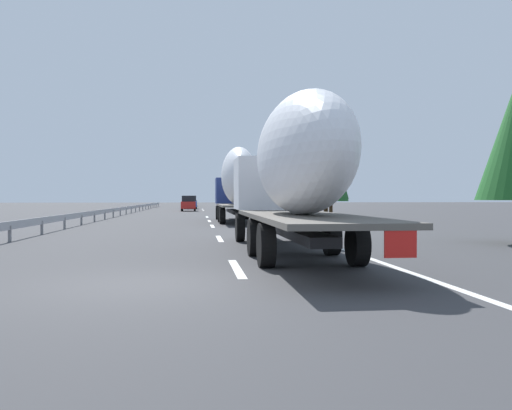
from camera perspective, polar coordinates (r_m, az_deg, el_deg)
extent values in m
plane|color=#38383A|center=(50.07, -7.54, -1.08)|extent=(260.00, 260.00, 0.00)
cube|color=white|center=(12.18, -2.11, -6.89)|extent=(3.20, 0.20, 0.01)
cube|color=white|center=(20.95, -3.98, -3.66)|extent=(3.20, 0.20, 0.01)
cube|color=white|center=(30.18, -4.77, -2.30)|extent=(3.20, 0.20, 0.01)
cube|color=white|center=(36.84, -5.09, -1.74)|extent=(3.20, 0.20, 0.01)
cube|color=white|center=(44.49, -5.34, -1.30)|extent=(3.20, 0.20, 0.01)
cube|color=white|center=(66.96, -5.75, -0.60)|extent=(3.20, 0.20, 0.01)
cube|color=white|center=(75.06, -5.83, -0.45)|extent=(3.20, 0.20, 0.01)
cube|color=white|center=(55.25, -1.73, -0.89)|extent=(110.00, 0.20, 0.01)
cube|color=navy|center=(39.46, -2.58, 1.55)|extent=(2.40, 2.50, 1.90)
cube|color=black|center=(40.57, -2.68, 2.24)|extent=(0.08, 2.12, 0.80)
cube|color=#262628|center=(36.66, -2.27, -0.71)|extent=(10.38, 0.70, 0.24)
cube|color=#59544C|center=(33.84, -1.91, -0.04)|extent=(8.88, 2.50, 0.12)
ellipsoid|color=white|center=(33.88, -1.92, 3.18)|extent=(7.09, 2.20, 3.68)
cube|color=red|center=(29.52, 0.11, -0.62)|extent=(0.04, 0.56, 0.56)
cylinder|color=black|center=(39.41, -4.17, -0.82)|extent=(1.04, 0.30, 1.04)
cylinder|color=black|center=(39.57, -0.98, -0.81)|extent=(1.04, 0.30, 1.04)
cylinder|color=black|center=(34.98, -3.87, -1.03)|extent=(1.04, 0.35, 1.04)
cylinder|color=black|center=(35.15, -0.28, -1.01)|extent=(1.04, 0.35, 1.04)
cylinder|color=black|center=(32.58, -3.67, -1.16)|extent=(1.04, 0.35, 1.04)
cylinder|color=black|center=(32.77, 0.17, -1.15)|extent=(1.04, 0.35, 1.04)
cube|color=silver|center=(19.64, 1.45, 2.31)|extent=(2.40, 2.50, 1.90)
cube|color=black|center=(20.75, 1.03, 3.61)|extent=(0.08, 2.12, 0.80)
cube|color=#262628|center=(16.65, 2.91, -2.52)|extent=(11.22, 0.70, 0.24)
cube|color=#59544C|center=(13.63, 5.02, -1.28)|extent=(9.80, 2.50, 0.12)
ellipsoid|color=white|center=(13.66, 5.04, 5.48)|extent=(7.07, 2.20, 3.09)
cube|color=red|center=(9.17, 15.41, -3.81)|extent=(0.04, 0.56, 0.56)
cylinder|color=black|center=(19.54, -1.75, -2.46)|extent=(1.04, 0.30, 1.04)
cylinder|color=black|center=(19.85, 4.60, -2.42)|extent=(1.04, 0.30, 1.04)
cylinder|color=black|center=(14.68, -0.14, -3.55)|extent=(1.04, 0.35, 1.04)
cylinder|color=black|center=(15.08, 8.21, -3.44)|extent=(1.04, 0.35, 1.04)
cylinder|color=black|center=(12.30, 1.11, -4.39)|extent=(1.04, 0.35, 1.04)
cylinder|color=black|center=(12.78, 10.95, -4.21)|extent=(1.04, 0.35, 1.04)
cube|color=black|center=(103.26, -6.96, 0.30)|extent=(4.63, 1.80, 0.84)
cube|color=black|center=(102.91, -6.97, 0.76)|extent=(2.55, 1.59, 0.81)
cylinder|color=black|center=(104.71, -7.40, 0.07)|extent=(0.64, 0.22, 0.64)
cylinder|color=black|center=(104.69, -6.52, 0.08)|extent=(0.64, 0.22, 0.64)
cylinder|color=black|center=(101.84, -7.42, 0.05)|extent=(0.64, 0.22, 0.64)
cylinder|color=black|center=(101.83, -6.52, 0.06)|extent=(0.64, 0.22, 0.64)
cube|color=red|center=(64.57, -7.35, 0.00)|extent=(4.07, 1.75, 0.84)
cube|color=black|center=(64.26, -7.35, 0.69)|extent=(2.24, 1.54, 0.72)
cylinder|color=black|center=(65.85, -8.01, -0.35)|extent=(0.64, 0.22, 0.64)
cylinder|color=black|center=(65.83, -6.66, -0.35)|extent=(0.64, 0.22, 0.64)
cylinder|color=black|center=(63.33, -8.06, -0.40)|extent=(0.64, 0.22, 0.64)
cylinder|color=black|center=(63.31, -6.66, -0.39)|extent=(0.64, 0.22, 0.64)
cube|color=#28479E|center=(77.08, -7.14, 0.13)|extent=(4.23, 1.88, 0.84)
cube|color=black|center=(76.76, -7.14, 0.73)|extent=(2.33, 1.66, 0.77)
cylinder|color=black|center=(78.41, -7.74, -0.17)|extent=(0.64, 0.22, 0.64)
cylinder|color=black|center=(78.40, -6.51, -0.17)|extent=(0.64, 0.22, 0.64)
cylinder|color=black|center=(75.79, -7.78, -0.20)|extent=(0.64, 0.22, 0.64)
cylinder|color=black|center=(75.77, -6.51, -0.20)|extent=(0.64, 0.22, 0.64)
cube|color=#ADB2B7|center=(94.39, -7.20, 0.25)|extent=(4.51, 1.89, 0.84)
cube|color=black|center=(94.05, -7.20, 0.72)|extent=(2.48, 1.66, 0.70)
cylinder|color=black|center=(95.81, -7.69, 0.01)|extent=(0.64, 0.22, 0.64)
cylinder|color=black|center=(95.79, -6.68, 0.01)|extent=(0.64, 0.22, 0.64)
cylinder|color=black|center=(93.01, -7.73, -0.02)|extent=(0.64, 0.22, 0.64)
cylinder|color=black|center=(92.99, -6.69, -0.01)|extent=(0.64, 0.22, 0.64)
cylinder|color=gray|center=(54.84, -0.44, 0.41)|extent=(0.10, 0.10, 2.52)
cube|color=#2D569E|center=(54.85, -0.44, 2.09)|extent=(0.06, 0.90, 0.70)
cylinder|color=#472D19|center=(59.10, 4.87, -0.09)|extent=(0.29, 0.29, 1.45)
cone|color=#194C1E|center=(59.12, 4.88, 2.59)|extent=(2.78, 2.78, 4.08)
cylinder|color=#472D19|center=(48.60, 8.13, -0.26)|extent=(0.32, 0.32, 1.48)
cone|color=#194C1E|center=(48.67, 8.14, 4.10)|extent=(3.28, 3.28, 5.92)
cylinder|color=#472D19|center=(39.72, 7.59, -0.57)|extent=(0.31, 0.31, 1.38)
cone|color=#194C1E|center=(39.76, 7.60, 3.69)|extent=(3.39, 3.39, 4.53)
cylinder|color=#472D19|center=(81.73, 0.05, 0.24)|extent=(0.31, 0.31, 1.68)
cone|color=#286B2D|center=(81.76, 0.05, 2.48)|extent=(3.48, 3.48, 4.70)
cylinder|color=#472D19|center=(49.68, 7.55, -0.03)|extent=(0.32, 0.32, 1.85)
cone|color=#1E5B23|center=(49.75, 7.56, 3.89)|extent=(3.02, 3.02, 4.95)
cube|color=#9EA0A5|center=(53.48, -13.92, -0.33)|extent=(94.00, 0.06, 0.32)
cube|color=slate|center=(21.51, -25.19, -2.83)|extent=(0.10, 0.10, 0.60)
cube|color=slate|center=(25.41, -22.24, -2.27)|extent=(0.10, 0.10, 0.60)
cube|color=slate|center=(29.36, -20.08, -1.85)|extent=(0.10, 0.10, 0.60)
cube|color=slate|center=(33.34, -18.43, -1.53)|extent=(0.10, 0.10, 0.60)
cube|color=slate|center=(37.34, -17.14, -1.28)|extent=(0.10, 0.10, 0.60)
cube|color=slate|center=(41.37, -16.10, -1.08)|extent=(0.10, 0.10, 0.60)
cube|color=slate|center=(45.40, -15.24, -0.91)|extent=(0.10, 0.10, 0.60)
cube|color=slate|center=(49.44, -14.53, -0.77)|extent=(0.10, 0.10, 0.60)
cube|color=slate|center=(53.49, -13.92, -0.65)|extent=(0.10, 0.10, 0.60)
cube|color=slate|center=(57.55, -13.40, -0.55)|extent=(0.10, 0.10, 0.60)
cube|color=slate|center=(61.60, -12.94, -0.46)|extent=(0.10, 0.10, 0.60)
cube|color=slate|center=(65.67, -12.55, -0.38)|extent=(0.10, 0.10, 0.60)
cube|color=slate|center=(69.73, -12.20, -0.31)|extent=(0.10, 0.10, 0.60)
cube|color=slate|center=(73.80, -11.88, -0.25)|extent=(0.10, 0.10, 0.60)
cube|color=slate|center=(77.87, -11.60, -0.20)|extent=(0.10, 0.10, 0.60)
cube|color=slate|center=(81.94, -11.35, -0.15)|extent=(0.10, 0.10, 0.60)
cube|color=slate|center=(86.01, -11.12, -0.10)|extent=(0.10, 0.10, 0.60)
cube|color=slate|center=(90.09, -10.92, -0.06)|extent=(0.10, 0.10, 0.60)
cube|color=slate|center=(94.16, -10.73, -0.03)|extent=(0.10, 0.10, 0.60)
cube|color=slate|center=(98.24, -10.55, 0.01)|extent=(0.10, 0.10, 0.60)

